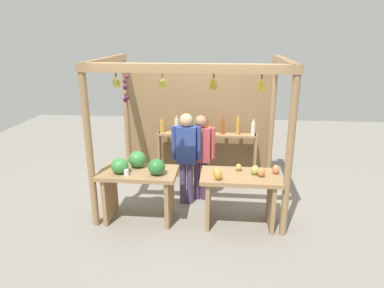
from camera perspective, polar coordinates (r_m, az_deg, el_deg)
name	(u,v)px	position (r m, az deg, el deg)	size (l,w,h in m)	color
ground_plane	(193,199)	(6.10, 0.17, -9.18)	(12.00, 12.00, 0.00)	gray
market_stall	(195,115)	(6.01, 0.53, 4.77)	(2.90, 2.02, 2.41)	#99754C
fruit_counter_left	(138,179)	(5.29, -8.86, -5.67)	(1.17, 0.65, 1.06)	#99754C
fruit_counter_right	(240,188)	(5.18, 8.00, -7.30)	(1.17, 0.64, 0.97)	#99754C
bottle_shelf_unit	(207,144)	(6.44, 2.42, 0.03)	(1.86, 0.22, 1.36)	#99754C
vendor_man	(186,151)	(5.63, -0.95, -1.21)	(0.48, 0.21, 1.56)	#4B4066
vendor_woman	(201,151)	(5.78, 1.44, -1.13)	(0.48, 0.20, 1.50)	#4F3252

